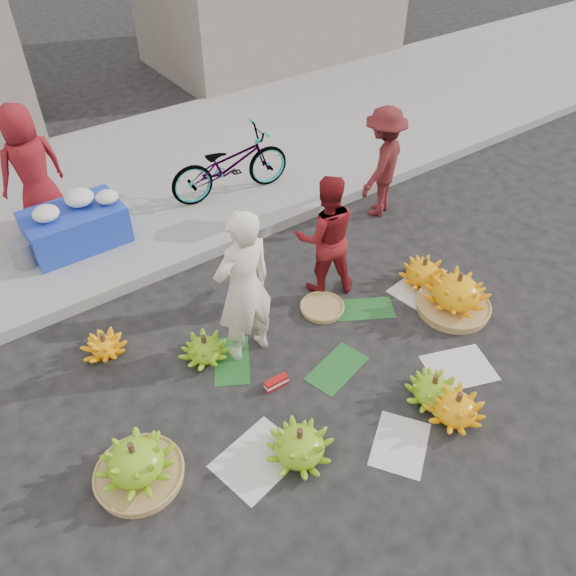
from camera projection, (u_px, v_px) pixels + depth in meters
ground at (332, 352)px, 5.76m from camera, size 80.00×80.00×0.00m
curb at (223, 243)px, 7.07m from camera, size 40.00×0.25×0.15m
sidewalk at (152, 176)px, 8.37m from camera, size 40.00×4.00×0.12m
newspaper_scatter at (386, 403)px, 5.26m from camera, size 3.20×1.80×0.00m
banana_leaves at (313, 344)px, 5.84m from camera, size 2.00×1.00×0.00m
banana_bunch_0 at (136, 464)px, 4.55m from camera, size 0.72×0.72×0.49m
banana_bunch_1 at (300, 445)px, 4.74m from camera, size 0.68×0.68×0.37m
banana_bunch_2 at (433, 389)px, 5.22m from camera, size 0.52×0.52×0.33m
banana_bunch_3 at (456, 407)px, 5.05m from camera, size 0.70×0.70×0.34m
banana_bunch_4 at (456, 294)px, 6.09m from camera, size 0.86×0.86×0.52m
banana_bunch_5 at (423, 272)px, 6.51m from camera, size 0.61×0.61×0.35m
banana_bunch_6 at (205, 349)px, 5.62m from camera, size 0.48×0.48×0.31m
banana_bunch_7 at (105, 345)px, 5.68m from camera, size 0.49×0.49×0.27m
basket_spare at (322, 308)px, 6.23m from camera, size 0.47×0.47×0.05m
incense_stack at (276, 382)px, 5.39m from camera, size 0.24×0.08×0.10m
vendor_cream at (244, 288)px, 5.23m from camera, size 0.64×0.44×1.69m
vendor_red at (326, 236)px, 6.07m from camera, size 0.86×0.79×1.43m
man_striped at (382, 163)px, 7.27m from camera, size 1.10×0.91×1.48m
flower_table at (76, 224)px, 6.81m from camera, size 1.15×0.72×0.67m
grey_bucket at (23, 253)px, 6.57m from camera, size 0.27×0.27×0.31m
flower_vendor at (31, 169)px, 6.78m from camera, size 0.86×0.63×1.60m
bicycle at (230, 164)px, 7.59m from camera, size 0.79×1.76×0.90m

